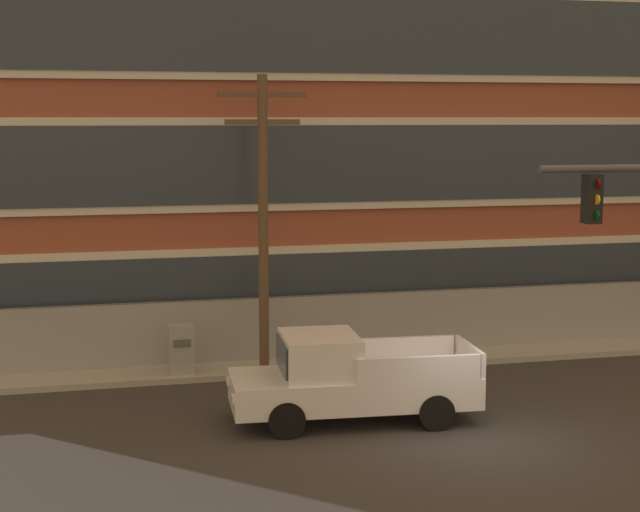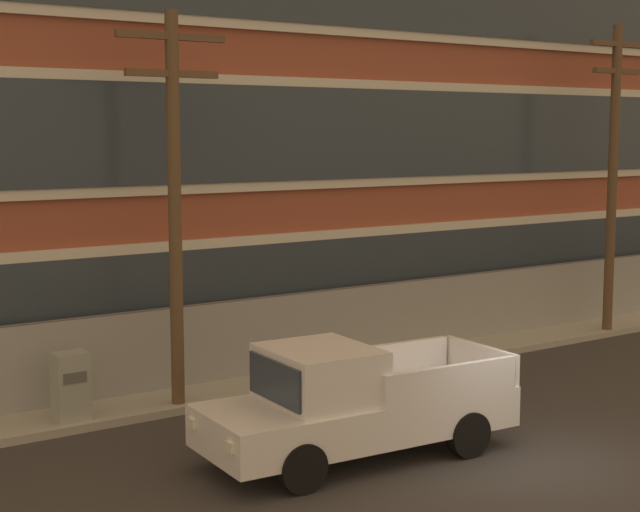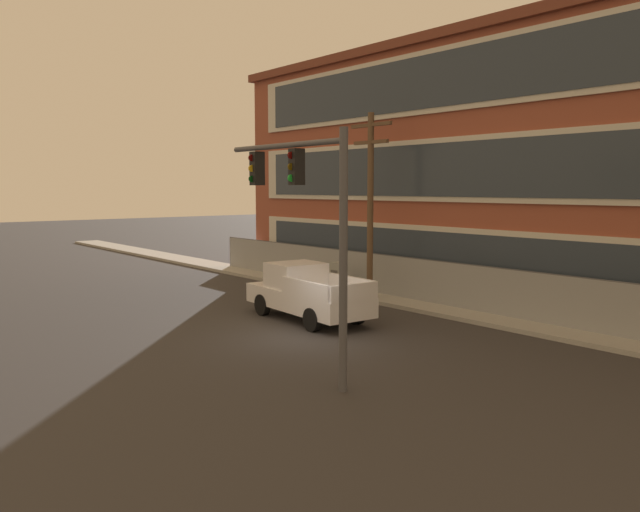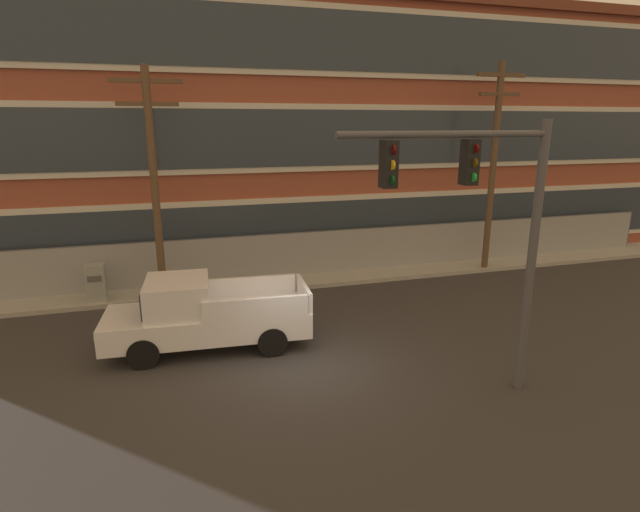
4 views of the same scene
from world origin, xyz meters
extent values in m
plane|color=#333030|center=(0.00, 0.00, 0.00)|extent=(160.00, 160.00, 0.00)
cube|color=#9E9B93|center=(0.00, 6.88, 0.08)|extent=(80.00, 1.96, 0.16)
cube|color=brown|center=(3.77, 12.58, 5.31)|extent=(36.69, 9.44, 10.62)
cube|color=beige|center=(3.77, 7.80, 1.95)|extent=(33.75, 0.10, 2.55)
cube|color=#2D3844|center=(3.77, 7.74, 1.95)|extent=(32.29, 0.06, 2.12)
cube|color=beige|center=(3.77, 7.80, 5.49)|extent=(33.75, 0.10, 2.55)
cube|color=#2D3844|center=(3.77, 7.74, 5.49)|extent=(32.29, 0.06, 2.12)
cube|color=gray|center=(0.90, 7.35, 0.94)|extent=(34.98, 0.04, 1.87)
cylinder|color=#4C4C51|center=(0.90, 7.35, 1.87)|extent=(34.98, 0.05, 0.05)
cube|color=silver|center=(-2.27, 1.91, 0.75)|extent=(5.60, 2.39, 0.70)
cube|color=silver|center=(-3.04, 1.96, 1.56)|extent=(1.76, 1.97, 0.91)
cube|color=#283342|center=(-3.88, 2.01, 1.56)|extent=(0.17, 1.66, 0.68)
cube|color=silver|center=(-1.11, 0.87, 1.38)|extent=(2.74, 0.30, 0.56)
cube|color=silver|center=(-0.98, 2.78, 1.38)|extent=(2.74, 0.30, 0.56)
cube|color=silver|center=(0.42, 1.73, 1.38)|extent=(0.23, 1.95, 0.56)
cylinder|color=black|center=(-3.97, 1.08, 0.40)|extent=(0.82, 0.31, 0.80)
cylinder|color=black|center=(-3.85, 2.95, 0.40)|extent=(0.82, 0.31, 0.80)
cylinder|color=black|center=(-0.70, 0.86, 0.40)|extent=(0.82, 0.31, 0.80)
cylinder|color=black|center=(-0.57, 2.73, 0.40)|extent=(0.82, 0.31, 0.80)
cube|color=white|center=(-5.07, 1.38, 0.85)|extent=(0.08, 0.24, 0.16)
cube|color=white|center=(-4.98, 2.80, 0.85)|extent=(0.08, 0.24, 0.16)
cylinder|color=brown|center=(-3.51, 6.21, 3.92)|extent=(0.26, 0.26, 7.84)
cube|color=brown|center=(-3.51, 6.21, 7.34)|extent=(2.27, 0.14, 0.14)
cube|color=brown|center=(-3.51, 6.21, 6.64)|extent=(1.93, 0.14, 0.14)
cylinder|color=brown|center=(9.47, 6.14, 4.17)|extent=(0.26, 0.26, 8.33)
cube|color=brown|center=(9.47, 6.14, 7.83)|extent=(2.07, 0.14, 0.14)
cube|color=brown|center=(9.47, 6.14, 7.13)|extent=(1.76, 0.14, 0.14)
cube|color=#939993|center=(-5.67, 6.34, 0.73)|extent=(0.63, 0.47, 1.45)
cube|color=#515151|center=(-5.67, 6.09, 1.02)|extent=(0.44, 0.02, 0.20)
camera|label=1|loc=(-7.99, -18.59, 6.76)|focal=55.00mm
camera|label=2|loc=(-12.04, -11.01, 5.55)|focal=55.00mm
camera|label=3|loc=(15.23, -11.90, 4.76)|focal=35.00mm
camera|label=4|loc=(-2.98, -11.27, 6.05)|focal=28.00mm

